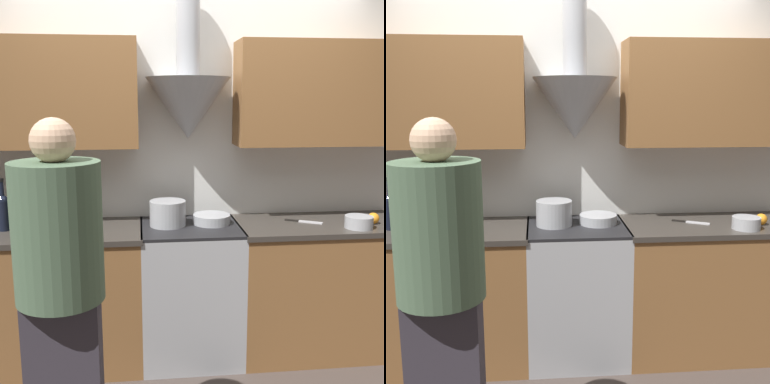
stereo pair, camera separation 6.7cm
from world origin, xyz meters
TOP-DOWN VIEW (x-y plane):
  - ground_plane at (0.00, 0.00)m, footprint 12.00×12.00m
  - wall_back at (-0.01, 0.60)m, footprint 8.40×0.57m
  - counter_left at (-0.96, 0.33)m, footprint 1.28×0.62m
  - counter_right at (0.92, 0.33)m, footprint 1.19×0.62m
  - stove_range at (0.00, 0.33)m, footprint 0.67×0.60m
  - wine_bottle_3 at (-1.21, 0.35)m, footprint 0.08×0.08m
  - wine_bottle_4 at (-1.10, 0.33)m, footprint 0.08×0.08m
  - wine_bottle_5 at (-1.00, 0.34)m, footprint 0.07×0.07m
  - wine_bottle_6 at (-0.91, 0.35)m, footprint 0.08×0.08m
  - stock_pot at (-0.15, 0.36)m, footprint 0.24×0.24m
  - mixing_bowl at (0.15, 0.37)m, footprint 0.25×0.25m
  - orange_fruit at (1.24, 0.25)m, footprint 0.08×0.08m
  - saucepan at (1.10, 0.16)m, footprint 0.18×0.18m
  - chefs_knife at (0.79, 0.34)m, footprint 0.24×0.15m
  - person_foreground_left at (-0.67, -0.82)m, footprint 0.37×0.37m

SIDE VIEW (x-z plane):
  - ground_plane at x=0.00m, z-range 0.00..0.00m
  - counter_left at x=-0.96m, z-range 0.00..0.93m
  - counter_right at x=0.92m, z-range 0.00..0.93m
  - stove_range at x=0.00m, z-range 0.00..0.94m
  - person_foreground_left at x=-0.67m, z-range 0.08..1.78m
  - chefs_knife at x=0.79m, z-range 0.93..0.94m
  - mixing_bowl at x=0.15m, z-range 0.93..0.99m
  - orange_fruit at x=1.24m, z-range 0.93..1.01m
  - saucepan at x=1.10m, z-range 0.93..1.01m
  - stock_pot at x=-0.15m, z-range 0.93..1.10m
  - wine_bottle_4 at x=-1.10m, z-range 0.90..1.21m
  - wine_bottle_6 at x=-0.91m, z-range 0.90..1.22m
  - wine_bottle_3 at x=-1.21m, z-range 0.89..1.24m
  - wine_bottle_5 at x=-1.00m, z-range 0.90..1.25m
  - wall_back at x=-0.01m, z-range 0.17..2.77m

